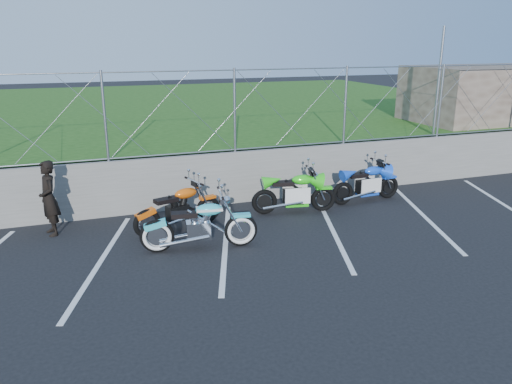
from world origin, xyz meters
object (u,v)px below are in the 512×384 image
object	(u,v)px
cruiser_turquoise	(201,227)
person_standing	(49,198)
sportbike_green	(295,194)
naked_orange	(179,210)
sportbike_blue	(367,184)

from	to	relation	value
cruiser_turquoise	person_standing	distance (m)	3.32
cruiser_turquoise	sportbike_green	size ratio (longest dim) A/B	1.13
sportbike_green	person_standing	bearing A→B (deg)	-174.05
cruiser_turquoise	person_standing	xyz separation A→B (m)	(-2.76, 1.81, 0.33)
cruiser_turquoise	sportbike_green	world-z (taller)	cruiser_turquoise
person_standing	sportbike_green	bearing A→B (deg)	68.54
naked_orange	cruiser_turquoise	bearing A→B (deg)	-98.47
naked_orange	person_standing	world-z (taller)	person_standing
naked_orange	person_standing	distance (m)	2.68
sportbike_blue	person_standing	distance (m)	7.44
sportbike_green	person_standing	xyz separation A→B (m)	(-5.37, 0.44, 0.34)
sportbike_blue	cruiser_turquoise	bearing A→B (deg)	-165.29
cruiser_turquoise	sportbike_blue	bearing A→B (deg)	26.85
sportbike_green	sportbike_blue	distance (m)	2.06
sportbike_green	sportbike_blue	bearing A→B (deg)	15.75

